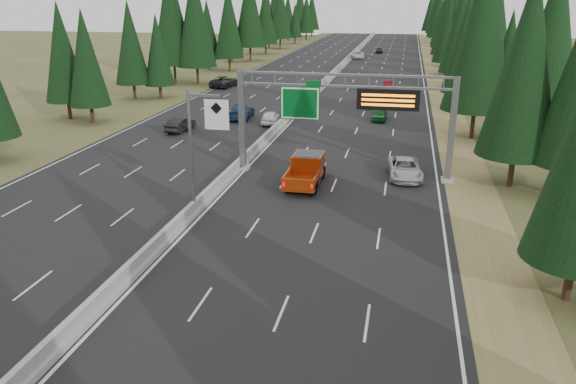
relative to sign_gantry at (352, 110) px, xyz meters
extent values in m
cube|color=black|center=(-8.92, 45.12, -5.23)|extent=(32.00, 260.00, 0.08)
cube|color=olive|center=(8.88, 45.12, -5.24)|extent=(3.60, 260.00, 0.06)
cube|color=#454922|center=(-26.72, 45.12, -5.24)|extent=(3.60, 260.00, 0.06)
cube|color=gray|center=(-8.92, 45.12, -5.04)|extent=(0.70, 260.00, 0.30)
cube|color=gray|center=(-8.92, 45.12, -4.64)|extent=(0.30, 260.00, 0.60)
cube|color=slate|center=(-8.57, 0.12, -1.29)|extent=(0.45, 0.45, 7.80)
cube|color=gray|center=(-8.57, 0.12, -5.04)|extent=(0.90, 0.90, 0.30)
cube|color=slate|center=(7.28, 0.12, -1.29)|extent=(0.45, 0.45, 7.80)
cube|color=gray|center=(7.28, 0.12, -5.04)|extent=(0.90, 0.90, 0.30)
cube|color=slate|center=(-0.64, 0.12, 2.53)|extent=(15.85, 0.35, 0.16)
cube|color=slate|center=(-0.64, 0.12, 1.69)|extent=(15.85, 0.35, 0.16)
cube|color=#054C19|center=(-3.92, -0.13, 0.36)|extent=(3.00, 0.10, 2.50)
cube|color=silver|center=(-3.92, -0.19, 0.36)|extent=(2.85, 0.02, 2.35)
cube|color=#054C19|center=(-2.92, -0.13, 1.86)|extent=(1.10, 0.10, 0.45)
cube|color=black|center=(2.58, -0.18, 0.86)|extent=(4.50, 0.40, 1.50)
cube|color=orange|center=(2.58, -0.40, 1.21)|extent=(3.80, 0.02, 0.18)
cube|color=orange|center=(2.58, -0.40, 0.86)|extent=(3.80, 0.02, 0.18)
cube|color=orange|center=(2.58, -0.40, 0.51)|extent=(3.80, 0.02, 0.18)
cylinder|color=slate|center=(-8.92, -9.88, -1.19)|extent=(0.20, 0.20, 8.00)
cube|color=gray|center=(-8.92, -9.88, -5.09)|extent=(0.50, 0.50, 0.20)
cube|color=slate|center=(-7.92, -9.88, 2.41)|extent=(2.00, 0.15, 0.15)
cube|color=silver|center=(-7.12, -10.00, 1.31)|extent=(1.50, 0.06, 1.80)
cylinder|color=black|center=(11.67, -16.41, -4.22)|extent=(0.40, 0.40, 2.10)
cylinder|color=black|center=(11.71, 0.11, -4.04)|extent=(0.40, 0.40, 2.46)
cone|color=black|center=(11.71, 0.11, 3.64)|extent=(5.53, 5.53, 12.90)
cylinder|color=black|center=(15.23, -1.50, -4.04)|extent=(0.40, 0.40, 2.46)
cylinder|color=black|center=(10.40, 14.79, -3.82)|extent=(0.40, 0.40, 2.90)
cone|color=black|center=(10.40, 14.79, 5.23)|extent=(6.52, 6.52, 15.20)
cylinder|color=black|center=(16.03, 12.83, -3.92)|extent=(0.40, 0.40, 2.69)
cone|color=black|center=(16.03, 12.83, 4.47)|extent=(6.05, 6.05, 14.11)
cylinder|color=black|center=(10.41, 29.52, -4.15)|extent=(0.40, 0.40, 2.24)
cone|color=black|center=(10.41, 29.52, 2.86)|extent=(5.05, 5.05, 11.78)
cylinder|color=black|center=(15.54, 31.10, -4.32)|extent=(0.40, 0.40, 1.91)
cone|color=black|center=(15.54, 31.10, 1.64)|extent=(4.29, 4.29, 10.01)
cylinder|color=black|center=(11.10, 46.34, -4.02)|extent=(0.40, 0.40, 2.49)
cone|color=black|center=(11.10, 46.34, 3.76)|extent=(5.61, 5.61, 13.08)
cylinder|color=black|center=(15.59, 44.86, -4.00)|extent=(0.40, 0.40, 2.54)
cone|color=black|center=(15.59, 44.86, 3.94)|extent=(5.72, 5.72, 13.34)
cylinder|color=black|center=(10.40, 62.73, -4.14)|extent=(0.40, 0.40, 2.25)
cone|color=black|center=(10.40, 62.73, 2.90)|extent=(5.07, 5.07, 11.84)
cylinder|color=black|center=(14.41, 60.48, -3.88)|extent=(0.40, 0.40, 2.77)
cone|color=black|center=(14.41, 60.48, 4.79)|extent=(6.24, 6.24, 14.56)
cylinder|color=black|center=(10.72, 75.22, -4.07)|extent=(0.40, 0.40, 2.39)
cone|color=black|center=(10.72, 75.22, 3.39)|extent=(5.38, 5.38, 12.54)
cylinder|color=black|center=(14.54, 74.56, -4.04)|extent=(0.40, 0.40, 2.46)
cone|color=black|center=(14.54, 74.56, 3.65)|extent=(5.54, 5.54, 12.92)
cylinder|color=black|center=(11.17, 91.05, -4.07)|extent=(0.40, 0.40, 2.40)
cone|color=black|center=(11.17, 91.05, 3.44)|extent=(5.41, 5.41, 12.61)
cylinder|color=black|center=(14.48, 93.35, -4.09)|extent=(0.40, 0.40, 2.35)
cone|color=black|center=(14.48, 93.35, 3.26)|extent=(5.29, 5.29, 12.35)
cylinder|color=black|center=(11.00, 106.81, -4.35)|extent=(0.40, 0.40, 1.83)
cone|color=black|center=(11.00, 106.81, 1.38)|extent=(4.12, 4.12, 9.62)
cylinder|color=black|center=(15.67, 106.63, -3.99)|extent=(0.40, 0.40, 2.56)
cone|color=black|center=(15.67, 106.63, 4.03)|extent=(5.77, 5.77, 13.46)
cylinder|color=black|center=(11.28, 122.93, -3.97)|extent=(0.40, 0.40, 2.60)
cone|color=black|center=(11.28, 122.93, 4.17)|extent=(5.86, 5.86, 13.67)
cylinder|color=black|center=(15.93, 125.13, -3.82)|extent=(0.40, 0.40, 2.90)
cone|color=black|center=(15.93, 125.13, 5.23)|extent=(6.52, 6.52, 15.20)
cylinder|color=black|center=(11.37, 137.01, -3.93)|extent=(0.40, 0.40, 2.67)
cone|color=black|center=(11.37, 137.01, 4.42)|extent=(6.02, 6.02, 14.04)
cylinder|color=black|center=(15.89, 140.35, -4.20)|extent=(0.40, 0.40, 2.15)
cone|color=black|center=(15.89, 140.35, 2.51)|extent=(4.83, 4.83, 11.27)
cylinder|color=black|center=(10.23, 153.82, -4.04)|extent=(0.40, 0.40, 2.46)
cone|color=black|center=(10.23, 153.82, 3.64)|extent=(5.53, 5.53, 12.90)
cylinder|color=black|center=(15.22, 153.47, -4.27)|extent=(0.40, 0.40, 2.01)
cone|color=black|center=(15.22, 153.47, 2.00)|extent=(4.51, 4.51, 10.53)
cylinder|color=black|center=(-29.76, 13.87, -4.30)|extent=(0.40, 0.40, 1.95)
cone|color=black|center=(-29.76, 13.87, 1.79)|extent=(4.38, 4.38, 10.22)
cylinder|color=black|center=(-33.39, 15.28, -4.24)|extent=(0.40, 0.40, 2.06)
cone|color=black|center=(-33.39, 15.28, 2.19)|extent=(4.63, 4.63, 10.81)
cylinder|color=black|center=(-28.97, 30.20, -4.38)|extent=(0.40, 0.40, 1.79)
cone|color=black|center=(-28.97, 30.20, 1.21)|extent=(4.02, 4.02, 9.38)
cylinder|color=black|center=(-32.21, 29.02, -4.24)|extent=(0.40, 0.40, 2.06)
cone|color=black|center=(-32.21, 29.02, 2.20)|extent=(4.64, 4.64, 10.82)
cylinder|color=black|center=(-28.53, 43.49, -3.89)|extent=(0.40, 0.40, 2.76)
cone|color=black|center=(-28.53, 43.49, 4.74)|extent=(6.21, 6.21, 14.50)
cylinder|color=black|center=(-32.60, 44.07, -3.80)|extent=(0.40, 0.40, 2.93)
cone|color=black|center=(-32.60, 44.07, 5.37)|extent=(6.60, 6.60, 15.41)
cylinder|color=black|center=(-28.57, 60.40, -4.06)|extent=(0.40, 0.40, 2.42)
cone|color=black|center=(-28.57, 60.40, 3.49)|extent=(5.44, 5.44, 12.69)
cylinder|color=black|center=(-32.98, 61.43, -4.24)|extent=(0.40, 0.40, 2.05)
cone|color=black|center=(-32.98, 61.43, 2.16)|extent=(4.61, 4.61, 10.75)
cylinder|color=black|center=(-29.39, 77.80, -3.77)|extent=(0.40, 0.40, 3.00)
cone|color=black|center=(-29.39, 77.80, 5.62)|extent=(6.76, 6.76, 15.77)
cylinder|color=black|center=(-32.64, 74.95, -4.17)|extent=(0.40, 0.40, 2.20)
cone|color=black|center=(-32.64, 74.95, 2.70)|extent=(4.94, 4.94, 11.53)
cylinder|color=black|center=(-29.86, 93.43, -4.03)|extent=(0.40, 0.40, 2.48)
cone|color=black|center=(-29.86, 93.43, 3.74)|extent=(5.59, 5.59, 13.04)
cylinder|color=black|center=(-32.94, 90.94, -4.15)|extent=(0.40, 0.40, 2.24)
cone|color=black|center=(-32.94, 90.94, 2.84)|extent=(5.03, 5.03, 11.74)
cylinder|color=black|center=(-29.50, 107.97, -3.92)|extent=(0.40, 0.40, 2.70)
cone|color=black|center=(-29.50, 107.97, 4.52)|extent=(6.08, 6.08, 14.18)
cylinder|color=black|center=(-32.72, 108.63, -4.22)|extent=(0.40, 0.40, 2.10)
cone|color=black|center=(-32.72, 108.63, 2.33)|extent=(4.71, 4.71, 11.00)
cylinder|color=black|center=(-28.76, 124.32, -4.36)|extent=(0.40, 0.40, 1.81)
cone|color=black|center=(-28.76, 124.32, 1.29)|extent=(4.07, 4.07, 9.49)
cylinder|color=black|center=(-33.87, 121.77, -3.86)|extent=(0.40, 0.40, 2.82)
cone|color=black|center=(-33.87, 121.77, 4.97)|extent=(6.36, 6.36, 14.83)
cylinder|color=black|center=(-28.18, 139.82, -4.17)|extent=(0.40, 0.40, 2.20)
cone|color=black|center=(-28.18, 139.82, 2.70)|extent=(4.95, 4.95, 11.55)
cylinder|color=black|center=(-33.60, 137.64, -4.16)|extent=(0.40, 0.40, 2.22)
cone|color=black|center=(-33.60, 137.64, 2.78)|extent=(4.99, 4.99, 11.65)
cylinder|color=black|center=(-29.03, 155.28, -4.10)|extent=(0.40, 0.40, 2.34)
cone|color=black|center=(-29.03, 155.28, 3.22)|extent=(5.27, 5.27, 12.29)
cylinder|color=black|center=(-33.22, 155.93, -3.94)|extent=(0.40, 0.40, 2.66)
cone|color=black|center=(-33.22, 155.93, 4.37)|extent=(5.98, 5.98, 13.96)
imported|color=#B2B3B7|center=(4.13, 0.55, -4.46)|extent=(2.93, 5.44, 1.45)
cylinder|color=black|center=(-3.97, -4.56, -4.73)|extent=(0.34, 0.91, 0.91)
cylinder|color=black|center=(-2.03, -4.56, -4.73)|extent=(0.34, 0.91, 0.91)
cylinder|color=black|center=(-3.97, -0.79, -4.73)|extent=(0.34, 0.91, 0.91)
cylinder|color=black|center=(-2.03, -0.79, -4.73)|extent=(0.34, 0.91, 0.91)
cube|color=#932B09|center=(-3.00, -2.62, -4.56)|extent=(2.29, 6.40, 0.34)
cube|color=#932B09|center=(-3.00, -1.59, -3.76)|extent=(2.17, 2.51, 1.26)
cube|color=black|center=(-3.00, -1.59, -3.42)|extent=(1.94, 2.17, 0.63)
cube|color=#932B09|center=(-4.08, -4.33, -4.16)|extent=(0.11, 2.74, 0.69)
cube|color=#932B09|center=(-1.91, -4.33, -4.16)|extent=(0.11, 2.74, 0.69)
cube|color=#932B09|center=(-3.00, -5.71, -4.16)|extent=(2.29, 0.11, 0.69)
imported|color=#155D20|center=(1.12, 21.37, -4.55)|extent=(1.68, 3.84, 1.29)
imported|color=#5A0C12|center=(1.30, 43.56, -4.52)|extent=(1.61, 4.13, 1.34)
imported|color=black|center=(0.36, 29.92, -4.39)|extent=(2.67, 5.65, 1.59)
imported|color=silver|center=(-6.99, 86.49, -4.43)|extent=(3.03, 5.66, 1.51)
imported|color=black|center=(-3.12, 100.25, -4.49)|extent=(1.80, 4.14, 1.39)
imported|color=black|center=(-18.62, 11.77, -4.48)|extent=(1.88, 4.39, 1.41)
imported|color=navy|center=(-14.28, 19.09, -4.37)|extent=(2.74, 5.80, 1.64)
imported|color=silver|center=(-10.42, 17.09, -4.48)|extent=(2.03, 4.30, 1.42)
imported|color=black|center=(-23.42, 41.03, -4.36)|extent=(3.28, 6.17, 1.65)
camera|label=1|loc=(3.77, -41.38, 7.99)|focal=35.00mm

